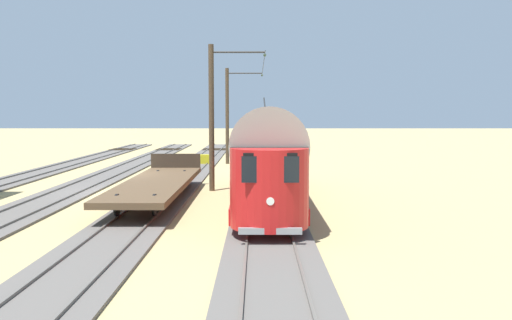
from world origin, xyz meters
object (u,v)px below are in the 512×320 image
catenary_pole_foreground (228,114)px  catenary_pole_mid_near (213,115)px  vintage_streetcar (266,153)px  flatcar_far_siding (157,183)px  track_end_bumper (198,160)px

catenary_pole_foreground → catenary_pole_mid_near: (0.00, 14.70, 0.00)m
vintage_streetcar → catenary_pole_foreground: (2.69, -18.33, 1.72)m
vintage_streetcar → flatcar_far_siding: 5.21m
flatcar_far_siding → vintage_streetcar: bearing=177.0°
catenary_pole_mid_near → catenary_pole_foreground: bearing=-90.0°
track_end_bumper → catenary_pole_mid_near: bearing=99.5°
flatcar_far_siding → track_end_bumper: (-0.00, -17.26, -0.46)m
vintage_streetcar → flatcar_far_siding: vintage_streetcar is taller
catenary_pole_foreground → track_end_bumper: 4.34m
vintage_streetcar → track_end_bumper: bearing=-74.0°
vintage_streetcar → catenary_pole_mid_near: bearing=-53.5°
flatcar_far_siding → track_end_bumper: flatcar_far_siding is taller
flatcar_far_siding → track_end_bumper: bearing=-90.0°
vintage_streetcar → flatcar_far_siding: bearing=-3.0°
track_end_bumper → flatcar_far_siding: bearing=90.0°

